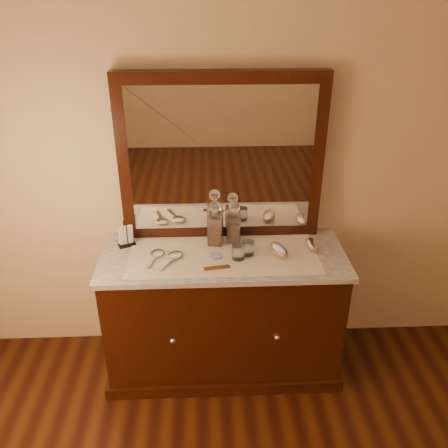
{
  "coord_description": "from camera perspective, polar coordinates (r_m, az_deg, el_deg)",
  "views": [
    {
      "loc": [
        -0.1,
        -0.35,
        2.26
      ],
      "look_at": [
        0.0,
        1.85,
        1.1
      ],
      "focal_mm": 36.8,
      "sensor_mm": 36.0,
      "label": 1
    }
  ],
  "objects": [
    {
      "name": "dresser_cabinet",
      "position": [
        2.95,
        -0.09,
        -11.02
      ],
      "size": [
        1.4,
        0.55,
        0.82
      ],
      "primitive_type": "cube",
      "color": "black",
      "rests_on": "floor"
    },
    {
      "name": "dresser_plinth",
      "position": [
        3.2,
        -0.08,
        -16.2
      ],
      "size": [
        1.46,
        0.59,
        0.08
      ],
      "primitive_type": "cube",
      "color": "black",
      "rests_on": "floor"
    },
    {
      "name": "knob_left",
      "position": [
        2.72,
        -6.36,
        -14.21
      ],
      "size": [
        0.04,
        0.04,
        0.04
      ],
      "primitive_type": "sphere",
      "color": "silver",
      "rests_on": "dresser_cabinet"
    },
    {
      "name": "knob_right",
      "position": [
        2.74,
        6.65,
        -13.83
      ],
      "size": [
        0.04,
        0.04,
        0.04
      ],
      "primitive_type": "sphere",
      "color": "silver",
      "rests_on": "dresser_cabinet"
    },
    {
      "name": "marble_top",
      "position": [
        2.71,
        -0.09,
        -3.99
      ],
      "size": [
        1.44,
        0.59,
        0.03
      ],
      "primitive_type": "cube",
      "color": "silver",
      "rests_on": "dresser_cabinet"
    },
    {
      "name": "mirror_frame",
      "position": [
        2.71,
        -0.32,
        8.09
      ],
      "size": [
        1.2,
        0.08,
        1.0
      ],
      "primitive_type": "cube",
      "color": "black",
      "rests_on": "marble_top"
    },
    {
      "name": "mirror_glass",
      "position": [
        2.68,
        -0.3,
        7.85
      ],
      "size": [
        1.06,
        0.01,
        0.86
      ],
      "primitive_type": "cube",
      "color": "white",
      "rests_on": "marble_top"
    },
    {
      "name": "lace_runner",
      "position": [
        2.68,
        -0.08,
        -3.9
      ],
      "size": [
        1.1,
        0.45,
        0.0
      ],
      "primitive_type": "cube",
      "color": "silver",
      "rests_on": "marble_top"
    },
    {
      "name": "pin_dish",
      "position": [
        2.66,
        -0.97,
        -3.98
      ],
      "size": [
        0.08,
        0.08,
        0.01
      ],
      "primitive_type": "cylinder",
      "rotation": [
        0.0,
        0.0,
        -0.18
      ],
      "color": "white",
      "rests_on": "lace_runner"
    },
    {
      "name": "comb",
      "position": [
        2.56,
        -0.9,
        -5.42
      ],
      "size": [
        0.15,
        0.05,
        0.01
      ],
      "primitive_type": "cube",
      "rotation": [
        0.0,
        0.0,
        0.16
      ],
      "color": "brown",
      "rests_on": "lace_runner"
    },
    {
      "name": "napkin_rack",
      "position": [
        2.82,
        -12.06,
        -1.5
      ],
      "size": [
        0.12,
        0.1,
        0.15
      ],
      "color": "black",
      "rests_on": "marble_top"
    },
    {
      "name": "decanter_left",
      "position": [
        2.75,
        -1.07,
        -0.45
      ],
      "size": [
        0.1,
        0.1,
        0.28
      ],
      "color": "#8C3614",
      "rests_on": "lace_runner"
    },
    {
      "name": "decanter_right",
      "position": [
        2.77,
        1.25,
        -0.32
      ],
      "size": [
        0.09,
        0.09,
        0.27
      ],
      "color": "#8C3614",
      "rests_on": "lace_runner"
    },
    {
      "name": "brush_near",
      "position": [
        2.7,
        6.84,
        -3.25
      ],
      "size": [
        0.12,
        0.18,
        0.05
      ],
      "color": "#9C7C5F",
      "rests_on": "lace_runner"
    },
    {
      "name": "brush_far",
      "position": [
        2.79,
        10.87,
        -2.57
      ],
      "size": [
        0.07,
        0.15,
        0.04
      ],
      "color": "#9C7C5F",
      "rests_on": "lace_runner"
    },
    {
      "name": "hand_mirror_outer",
      "position": [
        2.69,
        -8.47,
        -3.84
      ],
      "size": [
        0.11,
        0.22,
        0.02
      ],
      "color": "silver",
      "rests_on": "lace_runner"
    },
    {
      "name": "hand_mirror_inner",
      "position": [
        2.66,
        -6.32,
        -4.09
      ],
      "size": [
        0.15,
        0.22,
        0.02
      ],
      "color": "silver",
      "rests_on": "lace_runner"
    },
    {
      "name": "tumblers",
      "position": [
        2.65,
        2.39,
        -3.25
      ],
      "size": [
        0.13,
        0.12,
        0.09
      ],
      "color": "white",
      "rests_on": "lace_runner"
    }
  ]
}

